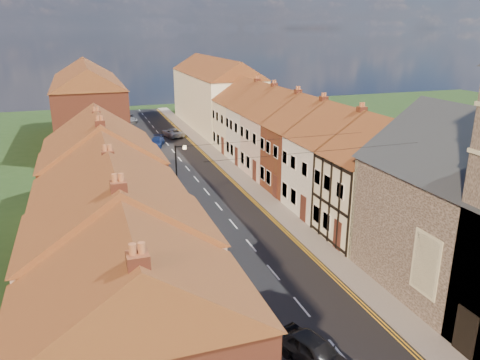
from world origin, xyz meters
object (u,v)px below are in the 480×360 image
(lamppost, at_px, (178,178))
(car_near, at_px, (315,352))
(car_distant, at_px, (128,118))
(car_distant_b, at_px, (172,133))
(pedestrian_left, at_px, (205,296))
(car_far, at_px, (157,142))
(car_mid, at_px, (199,230))

(lamppost, height_order, car_near, lamppost)
(car_distant, height_order, car_distant_b, car_distant)
(car_near, height_order, pedestrian_left, pedestrian_left)
(car_distant, bearing_deg, lamppost, -96.62)
(lamppost, xyz_separation_m, car_near, (2.31, -18.32, -2.86))
(car_far, distance_m, car_distant, 17.80)
(pedestrian_left, height_order, car_distant_b, pedestrian_left)
(pedestrian_left, bearing_deg, car_far, 91.41)
(car_far, height_order, pedestrian_left, pedestrian_left)
(lamppost, relative_size, car_distant_b, 1.36)
(car_far, bearing_deg, car_distant_b, 77.02)
(car_far, height_order, car_distant_b, car_distant_b)
(car_near, height_order, car_mid, car_mid)
(car_mid, bearing_deg, car_far, 96.08)
(car_distant, bearing_deg, car_far, -90.33)
(lamppost, bearing_deg, car_far, 84.76)
(car_mid, xyz_separation_m, car_far, (1.70, 28.99, -0.12))
(car_far, bearing_deg, pedestrian_left, -76.38)
(car_near, bearing_deg, pedestrian_left, 104.09)
(car_near, xyz_separation_m, car_distant, (-1.69, 61.24, -0.02))
(lamppost, height_order, car_distant_b, lamppost)
(pedestrian_left, xyz_separation_m, car_distant_b, (6.60, 42.83, -0.42))
(car_far, relative_size, car_distant, 0.84)
(pedestrian_left, bearing_deg, car_distant, 94.86)
(lamppost, xyz_separation_m, pedestrian_left, (-1.29, -12.83, -2.51))
(car_near, bearing_deg, car_distant, 72.41)
(car_distant, bearing_deg, car_near, -94.21)
(car_far, relative_size, car_distant_b, 0.90)
(car_far, bearing_deg, car_mid, -74.33)
(car_distant, relative_size, pedestrian_left, 2.59)
(lamppost, bearing_deg, pedestrian_left, -95.73)
(car_mid, relative_size, car_distant_b, 0.95)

